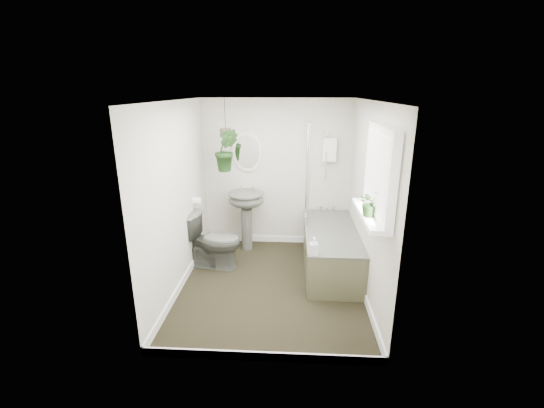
{
  "coord_description": "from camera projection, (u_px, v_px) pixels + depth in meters",
  "views": [
    {
      "loc": [
        0.25,
        -4.17,
        2.43
      ],
      "look_at": [
        0.0,
        0.15,
        1.05
      ],
      "focal_mm": 24.0,
      "sensor_mm": 36.0,
      "label": 1
    }
  ],
  "objects": [
    {
      "name": "hanging_pot",
      "position": [
        226.0,
        133.0,
        5.1
      ],
      "size": [
        0.16,
        0.16,
        0.12
      ],
      "primitive_type": "cylinder",
      "color": "#4A3E2F",
      "rests_on": "ceiling"
    },
    {
      "name": "wall_sconce",
      "position": [
        222.0,
        158.0,
        5.63
      ],
      "size": [
        0.04,
        0.04,
        0.22
      ],
      "primitive_type": "cylinder",
      "color": "black",
      "rests_on": "wall_back"
    },
    {
      "name": "floor",
      "position": [
        271.0,
        285.0,
        4.72
      ],
      "size": [
        2.3,
        2.8,
        0.02
      ],
      "primitive_type": "cube",
      "color": "black",
      "rests_on": "ground"
    },
    {
      "name": "bathtub",
      "position": [
        331.0,
        249.0,
        5.06
      ],
      "size": [
        0.72,
        1.72,
        0.58
      ],
      "primitive_type": null,
      "color": "#4B4E46",
      "rests_on": "floor"
    },
    {
      "name": "pedestal_sink",
      "position": [
        247.0,
        221.0,
        5.65
      ],
      "size": [
        0.59,
        0.52,
        0.92
      ],
      "primitive_type": null,
      "rotation": [
        0.0,
        0.0,
        -0.11
      ],
      "color": "#4B4E46",
      "rests_on": "floor"
    },
    {
      "name": "wall_right",
      "position": [
        369.0,
        202.0,
        4.3
      ],
      "size": [
        0.02,
        2.8,
        2.3
      ],
      "primitive_type": "cube",
      "color": "silver",
      "rests_on": "ground"
    },
    {
      "name": "ceiling",
      "position": [
        271.0,
        100.0,
        4.02
      ],
      "size": [
        2.3,
        2.8,
        0.02
      ],
      "primitive_type": "cube",
      "color": "white",
      "rests_on": "ground"
    },
    {
      "name": "window_blinds",
      "position": [
        375.0,
        173.0,
        3.49
      ],
      "size": [
        0.01,
        0.86,
        0.76
      ],
      "primitive_type": "cube",
      "color": "white",
      "rests_on": "wall_right"
    },
    {
      "name": "oval_mirror",
      "position": [
        247.0,
        152.0,
        5.59
      ],
      "size": [
        0.46,
        0.03,
        0.62
      ],
      "primitive_type": "ellipsoid",
      "color": "silver",
      "rests_on": "wall_back"
    },
    {
      "name": "sill_plant",
      "position": [
        371.0,
        203.0,
        3.49
      ],
      "size": [
        0.3,
        0.28,
        0.26
      ],
      "primitive_type": "imported",
      "rotation": [
        0.0,
        0.0,
        0.42
      ],
      "color": "black",
      "rests_on": "window_sill"
    },
    {
      "name": "window_recess",
      "position": [
        380.0,
        173.0,
        3.49
      ],
      "size": [
        0.08,
        1.0,
        0.9
      ],
      "primitive_type": "cube",
      "color": "white",
      "rests_on": "wall_right"
    },
    {
      "name": "wall_back",
      "position": [
        277.0,
        174.0,
        5.71
      ],
      "size": [
        2.3,
        0.02,
        2.3
      ],
      "primitive_type": "cube",
      "color": "silver",
      "rests_on": "ground"
    },
    {
      "name": "bath_screen",
      "position": [
        308.0,
        172.0,
        5.24
      ],
      "size": [
        0.04,
        0.72,
        1.4
      ],
      "primitive_type": null,
      "color": "silver",
      "rests_on": "bathtub"
    },
    {
      "name": "hanging_plant",
      "position": [
        226.0,
        150.0,
        5.18
      ],
      "size": [
        0.37,
        0.31,
        0.61
      ],
      "primitive_type": "imported",
      "rotation": [
        0.0,
        0.0,
        0.12
      ],
      "color": "black",
      "rests_on": "ceiling"
    },
    {
      "name": "skirting",
      "position": [
        271.0,
        281.0,
        4.7
      ],
      "size": [
        2.3,
        2.8,
        0.1
      ],
      "primitive_type": "cube",
      "color": "white",
      "rests_on": "floor"
    },
    {
      "name": "soap_bottle",
      "position": [
        314.0,
        246.0,
        4.2
      ],
      "size": [
        0.11,
        0.12,
        0.21
      ],
      "primitive_type": "imported",
      "rotation": [
        0.0,
        0.0,
        0.21
      ],
      "color": "black",
      "rests_on": "bathtub"
    },
    {
      "name": "toilet",
      "position": [
        213.0,
        240.0,
        5.1
      ],
      "size": [
        0.83,
        0.54,
        0.79
      ],
      "primitive_type": "imported",
      "rotation": [
        0.0,
        0.0,
        1.44
      ],
      "color": "#4B4E46",
      "rests_on": "floor"
    },
    {
      "name": "wall_front",
      "position": [
        261.0,
        249.0,
        3.03
      ],
      "size": [
        2.3,
        0.02,
        2.3
      ],
      "primitive_type": "cube",
      "color": "silver",
      "rests_on": "ground"
    },
    {
      "name": "window_sill",
      "position": [
        369.0,
        214.0,
        3.62
      ],
      "size": [
        0.18,
        1.0,
        0.04
      ],
      "primitive_type": "cube",
      "color": "white",
      "rests_on": "wall_right"
    },
    {
      "name": "toilet_roll_holder",
      "position": [
        197.0,
        201.0,
        5.17
      ],
      "size": [
        0.11,
        0.11,
        0.11
      ],
      "primitive_type": "cylinder",
      "rotation": [
        0.0,
        1.57,
        0.0
      ],
      "color": "white",
      "rests_on": "wall_left"
    },
    {
      "name": "wall_left",
      "position": [
        177.0,
        198.0,
        4.43
      ],
      "size": [
        0.02,
        2.8,
        2.3
      ],
      "primitive_type": "cube",
      "color": "silver",
      "rests_on": "ground"
    },
    {
      "name": "shower_box",
      "position": [
        329.0,
        150.0,
        5.48
      ],
      "size": [
        0.2,
        0.1,
        0.35
      ],
      "primitive_type": "cube",
      "color": "white",
      "rests_on": "wall_back"
    }
  ]
}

